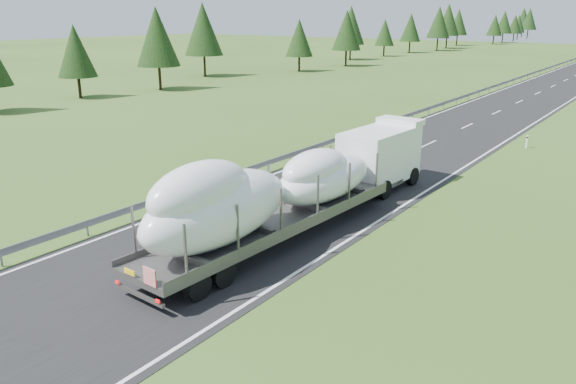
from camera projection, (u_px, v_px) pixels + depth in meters
The scene contains 4 objects.
ground at pixel (169, 265), 22.59m from camera, with size 400.00×400.00×0.00m, color #34521B.
guardrail at pixel (555, 66), 102.80m from camera, with size 0.10×400.00×0.76m.
tree_line_left at pixel (407, 25), 138.07m from camera, with size 15.47×288.85×12.50m.
boat_truck at pixel (297, 184), 25.42m from camera, with size 3.60×20.38×4.56m.
Camera 1 is at (15.91, -13.99, 9.66)m, focal length 35.00 mm.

